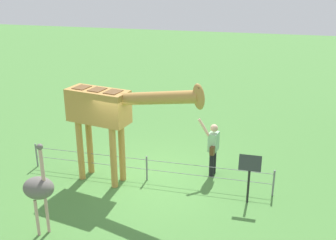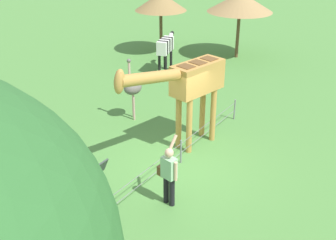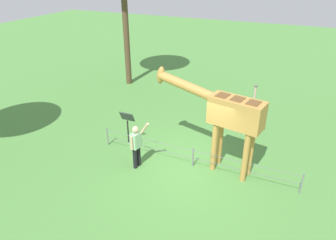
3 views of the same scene
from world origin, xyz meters
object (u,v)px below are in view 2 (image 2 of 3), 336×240
giraffe (189,83)px  zebra (166,47)px  shade_hut_far (240,2)px  visitor (169,173)px  ostrich (133,88)px  info_sign (99,176)px  shade_hut_near (161,2)px

giraffe → zebra: giraffe is taller
shade_hut_far → giraffe: bearing=16.9°
giraffe → shade_hut_far: shade_hut_far is taller
visitor → shade_hut_far: shade_hut_far is taller
shade_hut_far → ostrich: bearing=0.8°
zebra → ostrich: size_ratio=0.81×
giraffe → ostrich: giraffe is taller
giraffe → ostrich: 2.89m
zebra → ostrich: bearing=21.5°
info_sign → shade_hut_far: bearing=-168.7°
ostrich → shade_hut_near: (-6.97, -3.71, 1.45)m
zebra → shade_hut_near: (-2.27, -1.86, 1.46)m
giraffe → ostrich: bearing=-103.4°
visitor → zebra: visitor is taller
zebra → info_sign: (9.11, 4.32, -0.21)m
giraffe → shade_hut_far: 9.57m
visitor → zebra: size_ratio=0.97×
zebra → shade_hut_near: 3.28m
giraffe → info_sign: bearing=-2.7°
visitor → info_sign: visitor is taller
shade_hut_near → info_sign: bearing=28.5°
visitor → zebra: 9.77m
visitor → info_sign: size_ratio=1.33×
shade_hut_near → giraffe: bearing=39.9°
shade_hut_near → shade_hut_far: bearing=113.2°
giraffe → info_sign: giraffe is taller
shade_hut_far → shade_hut_near: bearing=-66.8°
shade_hut_near → info_sign: size_ratio=2.33×
visitor → info_sign: (1.11, -1.27, 0.05)m
zebra → shade_hut_near: size_ratio=0.59×
shade_hut_near → info_sign: 13.06m
giraffe → info_sign: 3.96m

